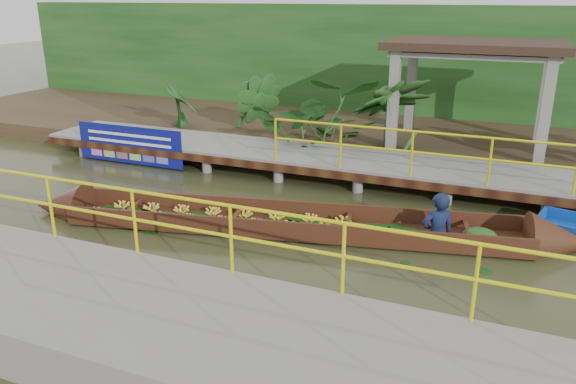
% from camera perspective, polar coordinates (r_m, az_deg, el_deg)
% --- Properties ---
extents(ground, '(80.00, 80.00, 0.00)m').
position_cam_1_polar(ground, '(11.02, -1.81, -3.63)').
color(ground, '#2D3219').
rests_on(ground, ground).
extents(land_strip, '(30.00, 8.00, 0.45)m').
position_cam_1_polar(land_strip, '(17.72, 8.24, 5.90)').
color(land_strip, '#352C1A').
rests_on(land_strip, ground).
extents(far_dock, '(16.00, 2.06, 1.66)m').
position_cam_1_polar(far_dock, '(13.87, 4.08, 3.33)').
color(far_dock, gray).
rests_on(far_dock, ground).
extents(near_dock, '(18.00, 2.40, 1.73)m').
position_cam_1_polar(near_dock, '(7.19, -8.55, -14.78)').
color(near_dock, gray).
rests_on(near_dock, ground).
extents(pavilion, '(4.40, 3.00, 3.00)m').
position_cam_1_polar(pavilion, '(15.64, 18.51, 12.98)').
color(pavilion, gray).
rests_on(pavilion, ground).
extents(foliage_backdrop, '(30.00, 0.80, 4.00)m').
position_cam_1_polar(foliage_backdrop, '(19.81, 10.38, 12.43)').
color(foliage_backdrop, '#183E14').
rests_on(foliage_backdrop, ground).
extents(vendor_boat, '(10.81, 3.28, 2.17)m').
position_cam_1_polar(vendor_boat, '(10.76, 1.53, -2.91)').
color(vendor_boat, '#381D0F').
rests_on(vendor_boat, ground).
extents(blue_banner, '(3.24, 0.04, 1.01)m').
position_cam_1_polar(blue_banner, '(15.48, -15.80, 4.65)').
color(blue_banner, navy).
rests_on(blue_banner, ground).
extents(tropical_plants, '(14.45, 1.45, 1.81)m').
position_cam_1_polar(tropical_plants, '(15.17, 9.89, 7.91)').
color(tropical_plants, '#183E14').
rests_on(tropical_plants, ground).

